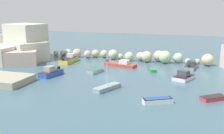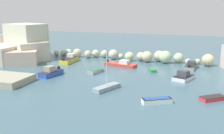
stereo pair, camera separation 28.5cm
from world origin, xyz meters
The scene contains 15 objects.
cove_water centered at (0.00, 0.00, 0.00)m, with size 160.00×160.00×0.00m, color #3E5E6B.
cliff_headland_left centered at (-25.87, 10.28, 2.92)m, with size 20.17×17.58×8.38m.
rock_breakwater centered at (1.85, 16.42, 1.13)m, with size 39.23×4.25×2.80m.
stone_dock centered at (-14.42, -8.55, 0.55)m, with size 7.95×6.30×1.09m, color #9D9880.
moored_boat_0 centered at (2.89, -6.63, 0.36)m, with size 3.16×5.03×6.01m.
moored_boat_1 centered at (11.02, -9.93, 0.37)m, with size 3.95×2.97×0.70m.
moored_boat_2 centered at (14.29, 12.35, 0.55)m, with size 2.37×5.28×1.56m.
moored_boat_3 centered at (-12.18, 9.76, 0.65)m, with size 2.38×6.14×1.84m.
moored_boat_4 centered at (13.41, 2.92, 0.55)m, with size 3.70×4.65×1.71m.
moored_boat_5 centered at (-9.62, -2.20, 0.64)m, with size 2.88×4.93×1.85m.
moored_boat_6 centered at (17.90, -6.28, 0.27)m, with size 3.60×3.28×0.54m.
moored_boat_7 centered at (0.15, 9.70, 0.45)m, with size 7.11×3.39×1.40m.
moored_boat_8 centered at (7.24, 7.29, 0.25)m, with size 2.00×2.58×0.49m.
moored_boat_9 centered at (-13.74, -9.88, 0.25)m, with size 1.22×3.20×0.51m.
moored_boat_11 centered at (-2.81, 2.59, 0.32)m, with size 2.35×3.86×0.65m.
Camera 2 is at (15.98, -42.10, 12.12)m, focal length 41.92 mm.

